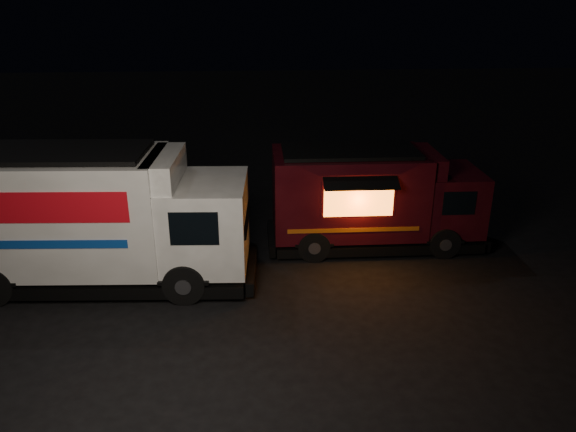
# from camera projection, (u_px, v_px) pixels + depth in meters

# --- Properties ---
(ground) EXTENTS (80.00, 80.00, 0.00)m
(ground) POSITION_uv_depth(u_px,v_px,m) (240.00, 314.00, 12.36)
(ground) COLOR black
(ground) RESTS_ON ground
(white_truck) EXTENTS (7.39, 2.84, 3.30)m
(white_truck) POSITION_uv_depth(u_px,v_px,m) (100.00, 218.00, 13.18)
(white_truck) COLOR white
(white_truck) RESTS_ON ground
(red_truck) EXTENTS (5.92, 2.20, 2.75)m
(red_truck) POSITION_uv_depth(u_px,v_px,m) (376.00, 198.00, 15.26)
(red_truck) COLOR #3B0A10
(red_truck) RESTS_ON ground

